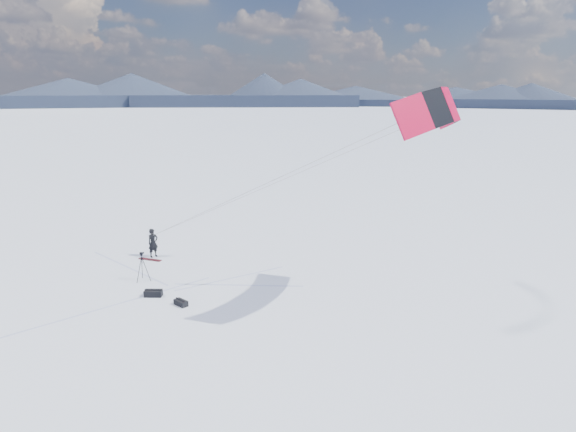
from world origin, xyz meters
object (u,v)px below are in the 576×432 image
Objects in this scene: tripod at (142,263)px; gear_bag_a at (153,293)px; gear_bag_b at (181,303)px; snowkiter at (154,257)px; snowboard at (150,260)px.

tripod is 2.39m from gear_bag_a.
gear_bag_a is at bearing -54.89° from tripod.
gear_bag_b is (3.82, -1.06, -0.87)m from tripod.
snowkiter is 2.41× the size of gear_bag_b.
tripod reaches higher than gear_bag_b.
gear_bag_b is (6.05, -3.43, 0.12)m from snowboard.
gear_bag_b is at bearing -41.95° from tripod.
gear_bag_a is at bearing -52.68° from snowboard.
tripod is (2.48, -2.89, 1.01)m from snowkiter.
gear_bag_a is (1.97, -1.06, -0.84)m from tripod.
gear_bag_a is at bearing -173.00° from gear_bag_b.
snowkiter is 5.95m from gear_bag_a.
gear_bag_a reaches higher than snowboard.
snowkiter reaches higher than gear_bag_a.
snowboard is 6.96m from gear_bag_b.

